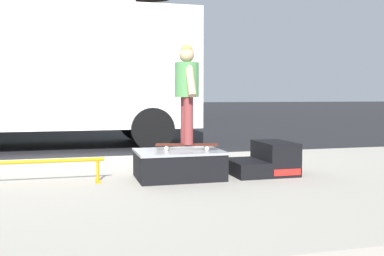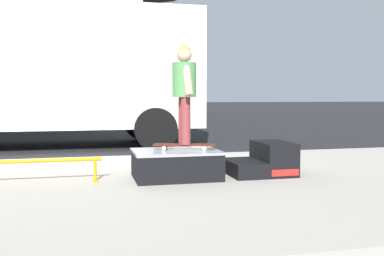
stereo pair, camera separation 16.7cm
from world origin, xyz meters
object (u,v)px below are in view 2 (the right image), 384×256
(skateboard, at_px, (184,145))
(box_truck, at_px, (41,71))
(skate_box, at_px, (176,163))
(skater_kid, at_px, (184,86))
(grind_rail, at_px, (35,165))
(kicker_ramp, at_px, (264,161))

(skateboard, height_order, box_truck, box_truck)
(box_truck, bearing_deg, skate_box, -67.58)
(skate_box, relative_size, skater_kid, 0.86)
(grind_rail, relative_size, skateboard, 1.89)
(skateboard, bearing_deg, skater_kid, 0.00)
(skate_box, bearing_deg, skater_kid, 26.70)
(kicker_ramp, height_order, grind_rail, kicker_ramp)
(grind_rail, xyz_separation_m, skater_kid, (1.78, -0.01, 0.93))
(grind_rail, distance_m, skateboard, 1.79)
(skateboard, xyz_separation_m, skater_kid, (0.00, 0.00, 0.74))
(skater_kid, bearing_deg, kicker_ramp, -3.24)
(grind_rail, distance_m, skater_kid, 2.01)
(skateboard, bearing_deg, grind_rail, 179.70)
(kicker_ramp, distance_m, skateboard, 1.08)
(skateboard, distance_m, skater_kid, 0.74)
(grind_rail, height_order, box_truck, box_truck)
(grind_rail, bearing_deg, skate_box, -2.37)
(skate_box, relative_size, box_truck, 0.15)
(skate_box, height_order, kicker_ramp, kicker_ramp)
(box_truck, bearing_deg, skateboard, -66.17)
(kicker_ramp, bearing_deg, skater_kid, 176.76)
(skate_box, distance_m, kicker_ramp, 1.18)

